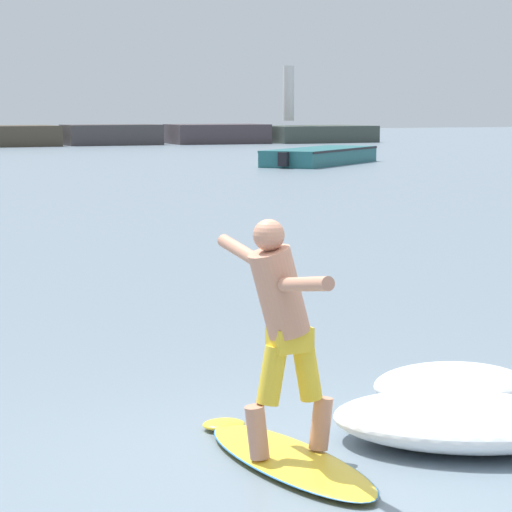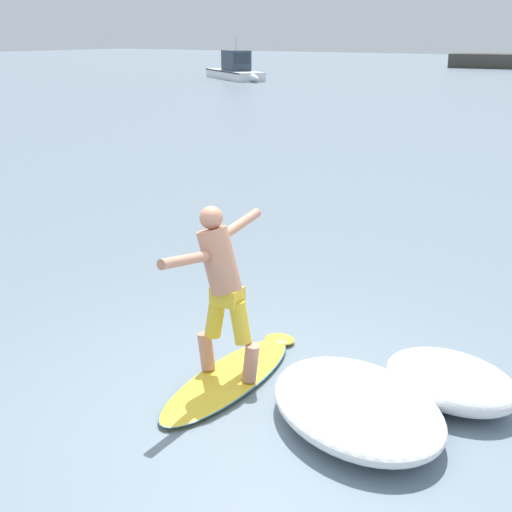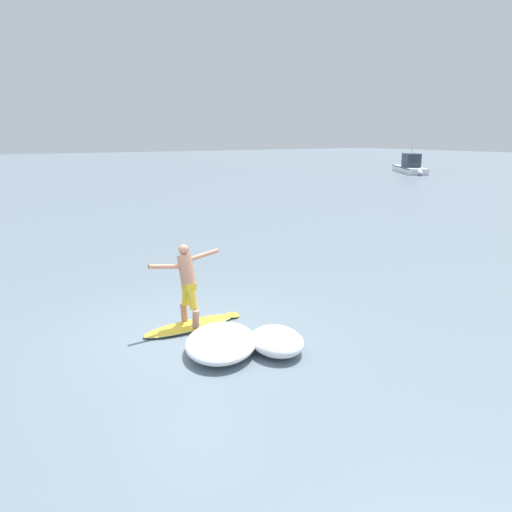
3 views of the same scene
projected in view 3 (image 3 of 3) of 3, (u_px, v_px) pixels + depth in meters
ground_plane at (189, 331)px, 9.65m from camera, size 200.00×200.00×0.00m
surfboard at (192, 325)px, 9.85m from camera, size 0.75×2.16×0.22m
surfer at (187, 278)px, 9.65m from camera, size 0.66×1.50×1.57m
fishing_boat_near_jetty at (410, 167)px, 49.36m from camera, size 7.45×5.63×2.81m
wave_foam_at_tail at (221, 342)px, 8.72m from camera, size 2.16×2.01×0.34m
wave_foam_at_nose at (277, 341)px, 8.75m from camera, size 1.49×1.29×0.36m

